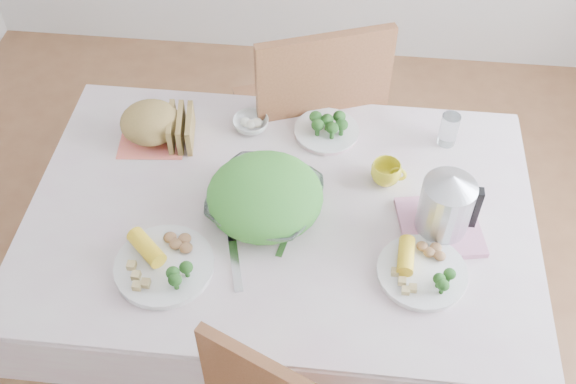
# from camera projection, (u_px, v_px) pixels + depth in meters

# --- Properties ---
(floor) EXTENTS (3.60, 3.60, 0.00)m
(floor) POSITION_uv_depth(u_px,v_px,m) (282.00, 337.00, 2.57)
(floor) COLOR brown
(floor) RESTS_ON ground
(dining_table) EXTENTS (1.40, 0.90, 0.75)m
(dining_table) POSITION_uv_depth(u_px,v_px,m) (282.00, 282.00, 2.29)
(dining_table) COLOR brown
(dining_table) RESTS_ON floor
(tablecloth) EXTENTS (1.50, 1.00, 0.01)m
(tablecloth) POSITION_uv_depth(u_px,v_px,m) (281.00, 211.00, 2.01)
(tablecloth) COLOR beige
(tablecloth) RESTS_ON dining_table
(chair_far) EXTENTS (0.62, 0.62, 1.06)m
(chair_far) POSITION_uv_depth(u_px,v_px,m) (305.00, 130.00, 2.66)
(chair_far) COLOR brown
(chair_far) RESTS_ON floor
(salad_bowl) EXTENTS (0.39, 0.39, 0.08)m
(salad_bowl) POSITION_uv_depth(u_px,v_px,m) (265.00, 202.00, 1.97)
(salad_bowl) COLOR white
(salad_bowl) RESTS_ON tablecloth
(dinner_plate_left) EXTENTS (0.37, 0.37, 0.02)m
(dinner_plate_left) POSITION_uv_depth(u_px,v_px,m) (164.00, 266.00, 1.85)
(dinner_plate_left) COLOR white
(dinner_plate_left) RESTS_ON tablecloth
(dinner_plate_right) EXTENTS (0.33, 0.33, 0.02)m
(dinner_plate_right) POSITION_uv_depth(u_px,v_px,m) (422.00, 272.00, 1.84)
(dinner_plate_right) COLOR white
(dinner_plate_right) RESTS_ON tablecloth
(broccoli_plate) EXTENTS (0.27, 0.27, 0.02)m
(broccoli_plate) POSITION_uv_depth(u_px,v_px,m) (327.00, 131.00, 2.21)
(broccoli_plate) COLOR beige
(broccoli_plate) RESTS_ON tablecloth
(napkin) EXTENTS (0.23, 0.23, 0.00)m
(napkin) POSITION_uv_depth(u_px,v_px,m) (154.00, 136.00, 2.20)
(napkin) COLOR #FF7761
(napkin) RESTS_ON tablecloth
(bread_loaf) EXTENTS (0.25, 0.24, 0.12)m
(bread_loaf) POSITION_uv_depth(u_px,v_px,m) (151.00, 124.00, 2.16)
(bread_loaf) COLOR olive
(bread_loaf) RESTS_ON napkin
(fruit_bowl) EXTENTS (0.13, 0.13, 0.04)m
(fruit_bowl) POSITION_uv_depth(u_px,v_px,m) (251.00, 124.00, 2.22)
(fruit_bowl) COLOR white
(fruit_bowl) RESTS_ON tablecloth
(yellow_mug) EXTENTS (0.11, 0.11, 0.07)m
(yellow_mug) POSITION_uv_depth(u_px,v_px,m) (386.00, 173.00, 2.05)
(yellow_mug) COLOR yellow
(yellow_mug) RESTS_ON tablecloth
(glass_tumbler) EXTENTS (0.08, 0.08, 0.11)m
(glass_tumbler) POSITION_uv_depth(u_px,v_px,m) (449.00, 128.00, 2.14)
(glass_tumbler) COLOR white
(glass_tumbler) RESTS_ON tablecloth
(pink_tray) EXTENTS (0.26, 0.26, 0.02)m
(pink_tray) POSITION_uv_depth(u_px,v_px,m) (440.00, 227.00, 1.95)
(pink_tray) COLOR #CD7D9D
(pink_tray) RESTS_ON tablecloth
(electric_kettle) EXTENTS (0.17, 0.17, 0.21)m
(electric_kettle) POSITION_uv_depth(u_px,v_px,m) (447.00, 202.00, 1.86)
(electric_kettle) COLOR #B2B5BA
(electric_kettle) RESTS_ON pink_tray
(fork_left) EXTENTS (0.08, 0.20, 0.00)m
(fork_left) POSITION_uv_depth(u_px,v_px,m) (235.00, 261.00, 1.87)
(fork_left) COLOR silver
(fork_left) RESTS_ON tablecloth
(fork_right) EXTENTS (0.05, 0.16, 0.00)m
(fork_right) POSITION_uv_depth(u_px,v_px,m) (287.00, 235.00, 1.93)
(fork_right) COLOR silver
(fork_right) RESTS_ON tablecloth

